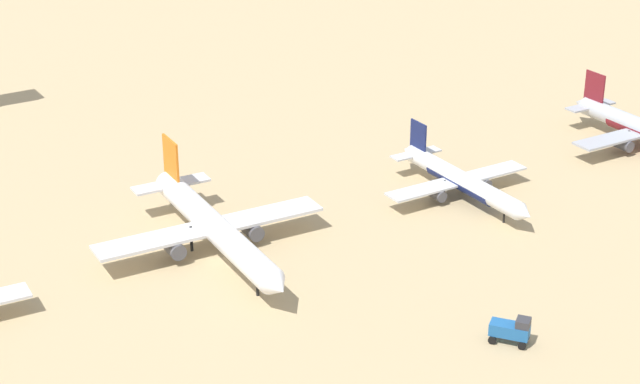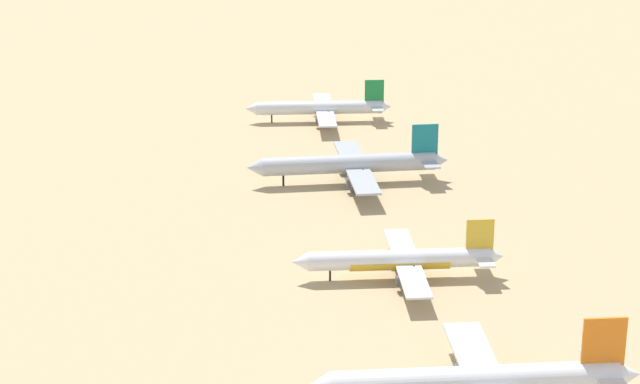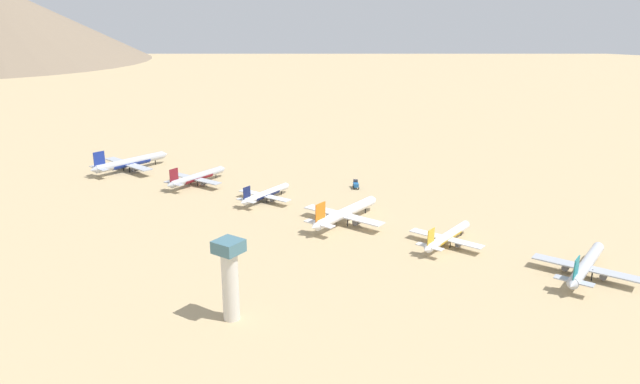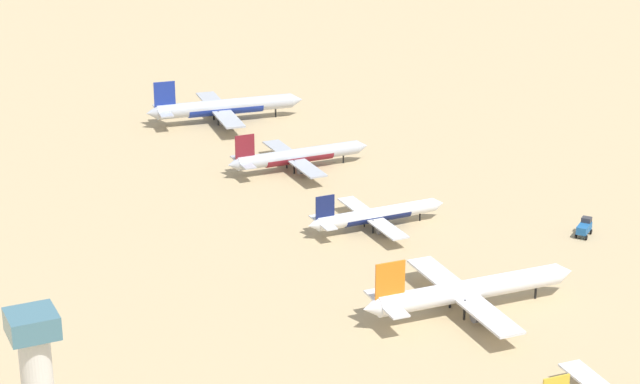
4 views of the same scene
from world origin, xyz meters
name	(u,v)px [view 3 (image 3 of 4)]	position (x,y,z in m)	size (l,w,h in m)	color
ground_plane	(351,222)	(0.00, 0.00, 0.00)	(1800.00, 1800.00, 0.00)	tan
parked_jet_1	(586,265)	(0.24, -91.75, 4.08)	(41.86, 33.90, 12.10)	#B2B7C1
parked_jet_2	(447,236)	(-0.76, -42.92, 3.46)	(36.06, 29.29, 10.40)	white
parked_jet_3	(345,213)	(-2.83, 1.18, 4.44)	(45.72, 37.12, 13.19)	white
parked_jet_4	(266,194)	(1.00, 46.45, 3.31)	(34.39, 27.85, 9.94)	silver
parked_jet_5	(197,177)	(1.56, 90.91, 3.78)	(39.31, 31.85, 11.36)	#B2B7C1
parked_jet_6	(130,162)	(-0.47, 138.94, 4.52)	(47.08, 38.39, 13.58)	#B2B7C1
service_truck	(356,184)	(41.18, 22.97, 2.08)	(5.62, 5.19, 3.90)	#1E5999
control_tower	(230,275)	(-88.02, -14.30, 13.84)	(7.20, 7.20, 24.43)	beige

